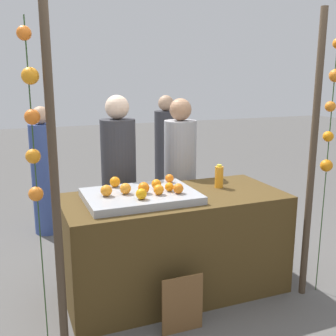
% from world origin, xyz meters
% --- Properties ---
extents(ground_plane, '(24.00, 24.00, 0.00)m').
position_xyz_m(ground_plane, '(0.00, 0.00, 0.00)').
color(ground_plane, '#565451').
extents(stall_counter, '(1.83, 0.83, 0.85)m').
position_xyz_m(stall_counter, '(0.00, 0.00, 0.43)').
color(stall_counter, '#4C3819').
rests_on(stall_counter, ground_plane).
extents(orange_tray, '(0.88, 0.62, 0.06)m').
position_xyz_m(orange_tray, '(-0.30, -0.01, 0.88)').
color(orange_tray, '#9EA0A5').
rests_on(orange_tray, stall_counter).
extents(orange_0, '(0.08, 0.08, 0.08)m').
position_xyz_m(orange_0, '(-0.03, -0.15, 0.95)').
color(orange_0, orange).
rests_on(orange_0, orange_tray).
extents(orange_1, '(0.09, 0.09, 0.09)m').
position_xyz_m(orange_1, '(-0.28, -0.05, 0.96)').
color(orange_1, orange).
rests_on(orange_1, orange_tray).
extents(orange_2, '(0.08, 0.08, 0.08)m').
position_xyz_m(orange_2, '(-0.14, 0.04, 0.95)').
color(orange_2, orange).
rests_on(orange_2, orange_tray).
extents(orange_3, '(0.09, 0.09, 0.09)m').
position_xyz_m(orange_3, '(-0.44, 0.22, 0.95)').
color(orange_3, orange).
rests_on(orange_3, orange_tray).
extents(orange_4, '(0.07, 0.07, 0.07)m').
position_xyz_m(orange_4, '(0.03, 0.19, 0.95)').
color(orange_4, orange).
rests_on(orange_4, orange_tray).
extents(orange_5, '(0.07, 0.07, 0.07)m').
position_xyz_m(orange_5, '(-0.07, -0.06, 0.95)').
color(orange_5, orange).
rests_on(orange_5, orange_tray).
extents(orange_6, '(0.08, 0.08, 0.08)m').
position_xyz_m(orange_6, '(-0.18, -0.12, 0.95)').
color(orange_6, orange).
rests_on(orange_6, orange_tray).
extents(orange_7, '(0.08, 0.08, 0.08)m').
position_xyz_m(orange_7, '(-0.35, -0.19, 0.95)').
color(orange_7, orange).
rests_on(orange_7, orange_tray).
extents(orange_8, '(0.09, 0.09, 0.09)m').
position_xyz_m(orange_8, '(-0.42, -0.01, 0.95)').
color(orange_8, orange).
rests_on(orange_8, orange_tray).
extents(orange_9, '(0.09, 0.09, 0.09)m').
position_xyz_m(orange_9, '(-0.57, -0.01, 0.96)').
color(orange_9, orange).
rests_on(orange_9, orange_tray).
extents(juice_bottle, '(0.07, 0.07, 0.21)m').
position_xyz_m(juice_bottle, '(0.46, 0.08, 0.95)').
color(juice_bottle, orange).
rests_on(juice_bottle, stall_counter).
extents(chalkboard_sign, '(0.31, 0.03, 0.45)m').
position_xyz_m(chalkboard_sign, '(-0.18, -0.57, 0.21)').
color(chalkboard_sign, brown).
rests_on(chalkboard_sign, ground_plane).
extents(vendor_left, '(0.33, 0.33, 1.64)m').
position_xyz_m(vendor_left, '(-0.29, 0.69, 0.76)').
color(vendor_left, '#333338').
rests_on(vendor_left, ground_plane).
extents(vendor_right, '(0.32, 0.32, 1.60)m').
position_xyz_m(vendor_right, '(0.34, 0.68, 0.75)').
color(vendor_right, '#99999E').
rests_on(vendor_right, ground_plane).
extents(crowd_person_0, '(0.31, 0.31, 1.55)m').
position_xyz_m(crowd_person_0, '(0.76, 2.16, 0.72)').
color(crowd_person_0, '#333338').
rests_on(crowd_person_0, ground_plane).
extents(crowd_person_1, '(0.30, 0.30, 1.48)m').
position_xyz_m(crowd_person_1, '(-0.88, 1.78, 0.69)').
color(crowd_person_1, '#384C8C').
rests_on(crowd_person_1, ground_plane).
extents(canopy_post_left, '(0.06, 0.06, 2.31)m').
position_xyz_m(canopy_post_left, '(-1.00, -0.46, 1.16)').
color(canopy_post_left, '#473828').
rests_on(canopy_post_left, ground_plane).
extents(canopy_post_right, '(0.06, 0.06, 2.31)m').
position_xyz_m(canopy_post_right, '(1.00, -0.46, 1.16)').
color(canopy_post_right, '#473828').
rests_on(canopy_post_right, ground_plane).
extents(garland_strand_left, '(0.11, 0.11, 2.15)m').
position_xyz_m(garland_strand_left, '(-1.10, -0.44, 1.56)').
color(garland_strand_left, '#2D4C23').
rests_on(garland_strand_left, ground_plane).
extents(garland_strand_right, '(0.10, 0.11, 2.15)m').
position_xyz_m(garland_strand_right, '(1.14, -0.46, 1.53)').
color(garland_strand_right, '#2D4C23').
rests_on(garland_strand_right, ground_plane).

